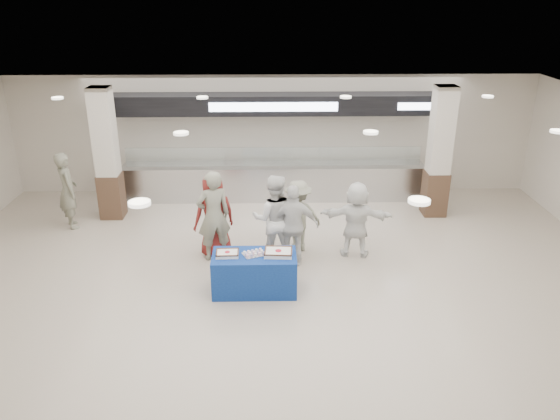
{
  "coord_description": "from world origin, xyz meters",
  "views": [
    {
      "loc": [
        -0.11,
        -8.43,
        5.3
      ],
      "look_at": [
        0.09,
        1.6,
        1.19
      ],
      "focal_mm": 35.0,
      "sensor_mm": 36.0,
      "label": 1
    }
  ],
  "objects_px": {
    "soldier_a": "(214,216)",
    "chef_short": "(294,226)",
    "cupcake_tray": "(254,253)",
    "soldier_bg": "(68,190)",
    "sheet_cake_right": "(278,252)",
    "sheet_cake_left": "(227,253)",
    "civilian_white": "(356,219)",
    "display_table": "(255,273)",
    "chef_tall": "(274,219)",
    "civilian_maroon": "(214,215)",
    "soldier_b": "(298,216)"
  },
  "relations": [
    {
      "from": "civilian_maroon",
      "to": "chef_tall",
      "type": "xyz_separation_m",
      "value": [
        1.25,
        -0.3,
        0.04
      ]
    },
    {
      "from": "sheet_cake_right",
      "to": "soldier_bg",
      "type": "height_order",
      "value": "soldier_bg"
    },
    {
      "from": "sheet_cake_right",
      "to": "soldier_a",
      "type": "relative_size",
      "value": 0.27
    },
    {
      "from": "display_table",
      "to": "soldier_a",
      "type": "relative_size",
      "value": 0.8
    },
    {
      "from": "display_table",
      "to": "cupcake_tray",
      "type": "relative_size",
      "value": 3.29
    },
    {
      "from": "sheet_cake_right",
      "to": "civilian_maroon",
      "type": "bearing_deg",
      "value": 130.1
    },
    {
      "from": "sheet_cake_left",
      "to": "soldier_a",
      "type": "distance_m",
      "value": 1.43
    },
    {
      "from": "sheet_cake_right",
      "to": "soldier_a",
      "type": "height_order",
      "value": "soldier_a"
    },
    {
      "from": "sheet_cake_left",
      "to": "soldier_bg",
      "type": "xyz_separation_m",
      "value": [
        -3.93,
        3.09,
        0.12
      ]
    },
    {
      "from": "soldier_a",
      "to": "chef_tall",
      "type": "relative_size",
      "value": 1.03
    },
    {
      "from": "sheet_cake_left",
      "to": "civilian_white",
      "type": "height_order",
      "value": "civilian_white"
    },
    {
      "from": "sheet_cake_right",
      "to": "civilian_maroon",
      "type": "xyz_separation_m",
      "value": [
        -1.31,
        1.56,
        0.09
      ]
    },
    {
      "from": "display_table",
      "to": "soldier_b",
      "type": "relative_size",
      "value": 0.98
    },
    {
      "from": "chef_short",
      "to": "soldier_bg",
      "type": "distance_m",
      "value": 5.57
    },
    {
      "from": "sheet_cake_right",
      "to": "chef_short",
      "type": "bearing_deg",
      "value": 72.91
    },
    {
      "from": "civilian_maroon",
      "to": "soldier_a",
      "type": "distance_m",
      "value": 0.21
    },
    {
      "from": "sheet_cake_right",
      "to": "soldier_a",
      "type": "bearing_deg",
      "value": 133.78
    },
    {
      "from": "cupcake_tray",
      "to": "civilian_white",
      "type": "distance_m",
      "value": 2.54
    },
    {
      "from": "sheet_cake_right",
      "to": "civilian_maroon",
      "type": "distance_m",
      "value": 2.04
    },
    {
      "from": "soldier_a",
      "to": "chef_short",
      "type": "relative_size",
      "value": 1.12
    },
    {
      "from": "chef_tall",
      "to": "soldier_a",
      "type": "bearing_deg",
      "value": -3.67
    },
    {
      "from": "soldier_a",
      "to": "sheet_cake_left",
      "type": "bearing_deg",
      "value": 84.2
    },
    {
      "from": "display_table",
      "to": "soldier_b",
      "type": "bearing_deg",
      "value": 62.5
    },
    {
      "from": "chef_tall",
      "to": "cupcake_tray",
      "type": "bearing_deg",
      "value": 73.96
    },
    {
      "from": "display_table",
      "to": "cupcake_tray",
      "type": "bearing_deg",
      "value": 101.65
    },
    {
      "from": "soldier_a",
      "to": "chef_short",
      "type": "xyz_separation_m",
      "value": [
        1.63,
        -0.3,
        -0.11
      ]
    },
    {
      "from": "sheet_cake_right",
      "to": "soldier_b",
      "type": "xyz_separation_m",
      "value": [
        0.45,
        1.72,
        -0.01
      ]
    },
    {
      "from": "display_table",
      "to": "civilian_white",
      "type": "height_order",
      "value": "civilian_white"
    },
    {
      "from": "sheet_cake_left",
      "to": "cupcake_tray",
      "type": "bearing_deg",
      "value": 2.29
    },
    {
      "from": "cupcake_tray",
      "to": "soldier_bg",
      "type": "distance_m",
      "value": 5.38
    },
    {
      "from": "soldier_a",
      "to": "soldier_bg",
      "type": "height_order",
      "value": "soldier_a"
    },
    {
      "from": "sheet_cake_right",
      "to": "chef_short",
      "type": "height_order",
      "value": "chef_short"
    },
    {
      "from": "sheet_cake_right",
      "to": "chef_short",
      "type": "distance_m",
      "value": 1.11
    },
    {
      "from": "soldier_a",
      "to": "sheet_cake_right",
      "type": "bearing_deg",
      "value": 112.83
    },
    {
      "from": "soldier_b",
      "to": "soldier_bg",
      "type": "height_order",
      "value": "soldier_bg"
    },
    {
      "from": "soldier_b",
      "to": "chef_tall",
      "type": "bearing_deg",
      "value": 26.68
    },
    {
      "from": "sheet_cake_left",
      "to": "soldier_a",
      "type": "xyz_separation_m",
      "value": [
        -0.37,
        1.37,
        0.17
      ]
    },
    {
      "from": "sheet_cake_left",
      "to": "chef_short",
      "type": "height_order",
      "value": "chef_short"
    },
    {
      "from": "display_table",
      "to": "soldier_bg",
      "type": "relative_size",
      "value": 0.85
    },
    {
      "from": "display_table",
      "to": "civilian_maroon",
      "type": "relative_size",
      "value": 0.87
    },
    {
      "from": "civilian_maroon",
      "to": "civilian_white",
      "type": "bearing_deg",
      "value": 155.65
    },
    {
      "from": "sheet_cake_right",
      "to": "chef_tall",
      "type": "xyz_separation_m",
      "value": [
        -0.07,
        1.26,
        0.13
      ]
    },
    {
      "from": "cupcake_tray",
      "to": "civilian_maroon",
      "type": "xyz_separation_m",
      "value": [
        -0.87,
        1.55,
        0.11
      ]
    },
    {
      "from": "sheet_cake_left",
      "to": "cupcake_tray",
      "type": "relative_size",
      "value": 0.89
    },
    {
      "from": "soldier_a",
      "to": "soldier_bg",
      "type": "relative_size",
      "value": 1.06
    },
    {
      "from": "soldier_a",
      "to": "chef_short",
      "type": "bearing_deg",
      "value": 148.65
    },
    {
      "from": "civilian_white",
      "to": "soldier_bg",
      "type": "bearing_deg",
      "value": -5.85
    },
    {
      "from": "chef_short",
      "to": "civilian_white",
      "type": "distance_m",
      "value": 1.37
    },
    {
      "from": "sheet_cake_left",
      "to": "sheet_cake_right",
      "type": "relative_size",
      "value": 0.8
    },
    {
      "from": "display_table",
      "to": "chef_tall",
      "type": "xyz_separation_m",
      "value": [
        0.38,
        1.26,
        0.56
      ]
    }
  ]
}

